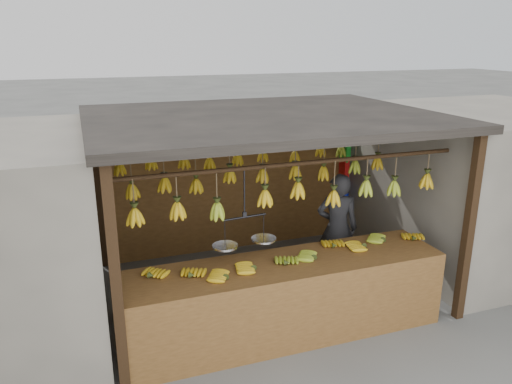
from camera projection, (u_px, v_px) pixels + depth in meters
name	position (u px, v px, depth m)	size (l,w,h in m)	color
ground	(263.00, 288.00, 6.88)	(80.00, 80.00, 0.00)	#5B5B57
stall	(255.00, 143.00, 6.59)	(4.30, 3.30, 2.40)	black
neighbor_right	(482.00, 183.00, 7.69)	(3.00, 3.00, 2.30)	slate
counter	(291.00, 282.00, 5.51)	(3.70, 0.84, 0.96)	brown
hanging_bananas	(264.00, 176.00, 6.40)	(3.64, 2.25, 0.40)	gold
balance_scale	(245.00, 239.00, 5.43)	(0.73, 0.31, 0.85)	black
vendor	(337.00, 228.00, 6.89)	(0.57, 0.37, 1.56)	#262628
bag_bundles	(343.00, 179.00, 8.41)	(0.08, 0.26, 1.28)	#199926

